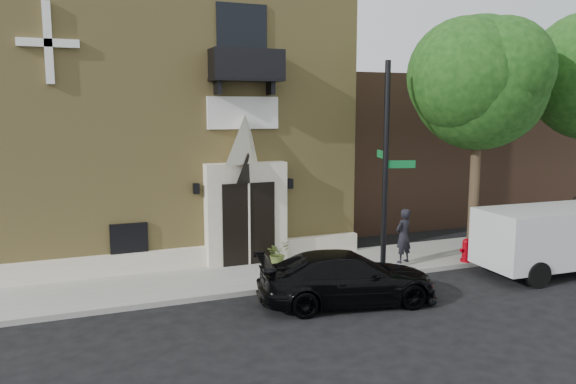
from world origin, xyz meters
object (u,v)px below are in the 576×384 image
street_sign (386,167)px  pedestrian_near (403,236)px  cargo_van (563,236)px  fire_hydrant (466,250)px  black_sedan (347,278)px  dumpster (528,231)px

street_sign → pedestrian_near: (1.01, 0.48, -2.28)m
street_sign → cargo_van: bearing=-3.8°
pedestrian_near → fire_hydrant: bearing=144.4°
black_sedan → street_sign: bearing=-40.6°
cargo_van → dumpster: cargo_van is taller
fire_hydrant → pedestrian_near: pedestrian_near is taller
street_sign → dumpster: (5.97, 0.28, -2.48)m
street_sign → fire_hydrant: bearing=12.4°
cargo_van → fire_hydrant: bearing=145.9°
black_sedan → fire_hydrant: bearing=-62.6°
fire_hydrant → dumpster: bearing=8.4°
street_sign → dumpster: bearing=18.2°
black_sedan → cargo_van: (7.44, 0.02, 0.46)m
fire_hydrant → dumpster: 3.06m
cargo_van → street_sign: street_sign is taller
street_sign → pedestrian_near: bearing=41.1°
dumpster → black_sedan: bearing=-168.9°
dumpster → pedestrian_near: (-4.96, 0.20, 0.20)m
black_sedan → fire_hydrant: (5.18, 1.70, -0.16)m
street_sign → black_sedan: bearing=-124.4°
street_sign → fire_hydrant: 4.07m
dumpster → pedestrian_near: size_ratio=1.21×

